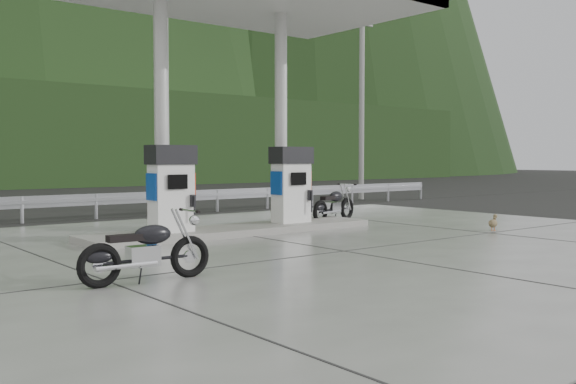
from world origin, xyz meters
TOP-DOWN VIEW (x-y plane):
  - ground at (0.00, 0.00)m, footprint 160.00×160.00m
  - forecourt_apron at (0.00, 0.00)m, footprint 18.00×14.00m
  - pump_island at (0.00, 2.50)m, footprint 7.00×1.40m
  - gas_pump_left at (-1.60, 2.50)m, footprint 0.95×0.55m
  - gas_pump_right at (1.60, 2.50)m, footprint 0.95×0.55m
  - canopy_column_left at (-1.60, 2.90)m, footprint 0.30×0.30m
  - canopy_column_right at (1.60, 2.90)m, footprint 0.30×0.30m
  - guardrail at (0.00, 8.00)m, footprint 26.00×0.16m
  - road at (0.00, 11.50)m, footprint 60.00×7.00m
  - utility_pole_b at (2.00, 9.50)m, footprint 0.22×0.22m
  - utility_pole_c at (11.00, 9.50)m, footprint 0.22×0.22m
  - motorcycle_left at (-4.11, -1.44)m, footprint 1.79×0.64m
  - motorcycle_right at (3.61, 3.18)m, footprint 1.90×1.03m
  - duck at (5.00, -0.76)m, footprint 0.46×0.25m

SIDE VIEW (x-z plane):
  - ground at x=0.00m, z-range 0.00..0.00m
  - road at x=0.00m, z-range 0.00..0.01m
  - forecourt_apron at x=0.00m, z-range 0.00..0.02m
  - pump_island at x=0.00m, z-range 0.02..0.17m
  - duck at x=5.00m, z-range 0.02..0.34m
  - motorcycle_left at x=-4.11m, z-range 0.02..0.86m
  - motorcycle_right at x=3.61m, z-range 0.02..0.88m
  - guardrail at x=0.00m, z-range 0.00..1.42m
  - gas_pump_left at x=-1.60m, z-range 0.17..1.97m
  - gas_pump_right at x=1.60m, z-range 0.17..1.97m
  - canopy_column_left at x=-1.60m, z-range 0.17..5.17m
  - canopy_column_right at x=1.60m, z-range 0.17..5.17m
  - utility_pole_b at x=2.00m, z-range 0.00..8.00m
  - utility_pole_c at x=11.00m, z-range 0.00..8.00m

